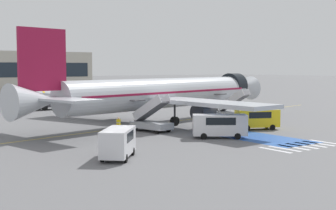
% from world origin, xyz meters
% --- Properties ---
extents(ground_plane, '(600.00, 600.00, 0.00)m').
position_xyz_m(ground_plane, '(0.00, 0.00, 0.00)').
color(ground_plane, slate).
extents(apron_leadline_yellow, '(74.65, 15.53, 0.01)m').
position_xyz_m(apron_leadline_yellow, '(0.33, 0.11, 0.00)').
color(apron_leadline_yellow, gold).
rests_on(apron_leadline_yellow, ground_plane).
extents(apron_stand_patch_blue, '(5.45, 12.88, 0.01)m').
position_xyz_m(apron_stand_patch_blue, '(0.33, -15.42, 0.00)').
color(apron_stand_patch_blue, '#2856A8').
rests_on(apron_stand_patch_blue, ground_plane).
extents(apron_walkway_bar_0, '(0.44, 3.60, 0.01)m').
position_xyz_m(apron_walkway_bar_0, '(-3.87, -21.86, 0.00)').
color(apron_walkway_bar_0, silver).
rests_on(apron_walkway_bar_0, ground_plane).
extents(apron_walkway_bar_1, '(0.44, 3.60, 0.01)m').
position_xyz_m(apron_walkway_bar_1, '(-2.67, -21.86, 0.00)').
color(apron_walkway_bar_1, silver).
rests_on(apron_walkway_bar_1, ground_plane).
extents(apron_walkway_bar_2, '(0.44, 3.60, 0.01)m').
position_xyz_m(apron_walkway_bar_2, '(-1.47, -21.86, 0.00)').
color(apron_walkway_bar_2, silver).
rests_on(apron_walkway_bar_2, ground_plane).
extents(apron_walkway_bar_3, '(0.44, 3.60, 0.01)m').
position_xyz_m(apron_walkway_bar_3, '(-0.27, -21.86, 0.00)').
color(apron_walkway_bar_3, silver).
rests_on(apron_walkway_bar_3, ground_plane).
extents(apron_walkway_bar_4, '(0.44, 3.60, 0.01)m').
position_xyz_m(apron_walkway_bar_4, '(0.93, -21.86, 0.00)').
color(apron_walkway_bar_4, silver).
rests_on(apron_walkway_bar_4, ground_plane).
extents(apron_walkway_bar_5, '(0.44, 3.60, 0.01)m').
position_xyz_m(apron_walkway_bar_5, '(2.13, -21.86, 0.00)').
color(apron_walkway_bar_5, silver).
rests_on(apron_walkway_bar_5, ground_plane).
extents(apron_walkway_bar_6, '(0.44, 3.60, 0.01)m').
position_xyz_m(apron_walkway_bar_6, '(3.33, -21.86, 0.00)').
color(apron_walkway_bar_6, silver).
rests_on(apron_walkway_bar_6, ground_plane).
extents(airliner, '(42.03, 35.86, 11.01)m').
position_xyz_m(airliner, '(-0.34, -0.02, 3.80)').
color(airliner, '#B7BCC4').
rests_on(airliner, ground_plane).
extents(boarding_stairs_forward, '(3.12, 5.51, 4.28)m').
position_xyz_m(boarding_stairs_forward, '(9.90, -2.48, 1.03)').
color(boarding_stairs_forward, '#ADB2BA').
rests_on(boarding_stairs_forward, ground_plane).
extents(boarding_stairs_aft, '(3.12, 5.51, 4.25)m').
position_xyz_m(boarding_stairs_aft, '(-5.86, -5.72, 1.02)').
color(boarding_stairs_aft, '#ADB2BA').
rests_on(boarding_stairs_aft, ground_plane).
extents(fuel_tanker, '(9.87, 2.90, 3.28)m').
position_xyz_m(fuel_tanker, '(-5.10, 26.58, 1.65)').
color(fuel_tanker, '#38383D').
rests_on(fuel_tanker, ground_plane).
extents(service_van_0, '(5.20, 3.67, 2.29)m').
position_xyz_m(service_van_0, '(4.86, -11.60, 1.36)').
color(service_van_0, yellow).
rests_on(service_van_0, ground_plane).
extents(service_van_1, '(4.67, 4.85, 2.35)m').
position_xyz_m(service_van_1, '(-16.71, -17.10, 1.39)').
color(service_van_1, silver).
rests_on(service_van_1, ground_plane).
extents(service_van_2, '(5.47, 4.69, 2.39)m').
position_xyz_m(service_van_2, '(-3.09, -13.96, 1.42)').
color(service_van_2, silver).
rests_on(service_van_2, ground_plane).
extents(ground_crew_0, '(0.48, 0.35, 1.63)m').
position_xyz_m(ground_crew_0, '(3.59, -5.94, 0.94)').
color(ground_crew_0, black).
rests_on(ground_crew_0, ground_plane).
extents(ground_crew_1, '(0.36, 0.48, 1.80)m').
position_xyz_m(ground_crew_1, '(-9.83, -5.37, 1.04)').
color(ground_crew_1, black).
rests_on(ground_crew_1, ground_plane).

